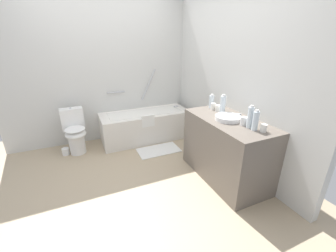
{
  "coord_description": "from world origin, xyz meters",
  "views": [
    {
      "loc": [
        -0.52,
        -2.49,
        1.75
      ],
      "look_at": [
        0.67,
        0.18,
        0.56
      ],
      "focal_mm": 22.89,
      "sensor_mm": 36.0,
      "label": 1
    }
  ],
  "objects_px": {
    "water_bottle_3": "(223,105)",
    "drinking_glass_2": "(213,106)",
    "water_bottle_0": "(212,102)",
    "toilet_paper_roll": "(66,151)",
    "bathtub": "(146,124)",
    "water_bottle_2": "(255,121)",
    "drinking_glass_1": "(218,108)",
    "drinking_glass_0": "(243,121)",
    "drinking_glass_3": "(264,128)",
    "sink_basin": "(228,118)",
    "sink_faucet": "(240,116)",
    "bath_mat": "(159,150)",
    "water_bottle_1": "(250,117)",
    "toilet": "(75,132)"
  },
  "relations": [
    {
      "from": "water_bottle_3",
      "to": "drinking_glass_2",
      "type": "relative_size",
      "value": 2.74
    },
    {
      "from": "water_bottle_0",
      "to": "toilet_paper_roll",
      "type": "xyz_separation_m",
      "value": [
        -2.05,
        1.02,
        -0.86
      ]
    },
    {
      "from": "bathtub",
      "to": "water_bottle_2",
      "type": "height_order",
      "value": "bathtub"
    },
    {
      "from": "drinking_glass_1",
      "to": "drinking_glass_2",
      "type": "relative_size",
      "value": 0.9
    },
    {
      "from": "water_bottle_0",
      "to": "drinking_glass_0",
      "type": "distance_m",
      "value": 0.71
    },
    {
      "from": "drinking_glass_3",
      "to": "water_bottle_0",
      "type": "bearing_deg",
      "value": 90.63
    },
    {
      "from": "sink_basin",
      "to": "drinking_glass_3",
      "type": "xyz_separation_m",
      "value": [
        0.11,
        -0.45,
        0.02
      ]
    },
    {
      "from": "water_bottle_2",
      "to": "drinking_glass_2",
      "type": "xyz_separation_m",
      "value": [
        0.01,
        0.79,
        -0.06
      ]
    },
    {
      "from": "drinking_glass_0",
      "to": "sink_faucet",
      "type": "bearing_deg",
      "value": 58.12
    },
    {
      "from": "drinking_glass_0",
      "to": "drinking_glass_2",
      "type": "relative_size",
      "value": 1.04
    },
    {
      "from": "drinking_glass_2",
      "to": "bath_mat",
      "type": "distance_m",
      "value": 1.22
    },
    {
      "from": "sink_basin",
      "to": "water_bottle_1",
      "type": "xyz_separation_m",
      "value": [
        0.06,
        -0.29,
        0.1
      ]
    },
    {
      "from": "bathtub",
      "to": "toilet",
      "type": "distance_m",
      "value": 1.21
    },
    {
      "from": "water_bottle_1",
      "to": "drinking_glass_3",
      "type": "xyz_separation_m",
      "value": [
        0.06,
        -0.15,
        -0.08
      ]
    },
    {
      "from": "toilet",
      "to": "sink_basin",
      "type": "xyz_separation_m",
      "value": [
        1.76,
        -1.56,
        0.5
      ]
    },
    {
      "from": "toilet_paper_roll",
      "to": "bathtub",
      "type": "bearing_deg",
      "value": 2.85
    },
    {
      "from": "toilet",
      "to": "water_bottle_0",
      "type": "height_order",
      "value": "water_bottle_0"
    },
    {
      "from": "sink_faucet",
      "to": "bath_mat",
      "type": "xyz_separation_m",
      "value": [
        -0.7,
        1.04,
        -0.85
      ]
    },
    {
      "from": "sink_faucet",
      "to": "drinking_glass_0",
      "type": "height_order",
      "value": "drinking_glass_0"
    },
    {
      "from": "bathtub",
      "to": "water_bottle_3",
      "type": "height_order",
      "value": "bathtub"
    },
    {
      "from": "sink_faucet",
      "to": "water_bottle_0",
      "type": "distance_m",
      "value": 0.51
    },
    {
      "from": "water_bottle_1",
      "to": "bath_mat",
      "type": "bearing_deg",
      "value": 113.21
    },
    {
      "from": "water_bottle_1",
      "to": "water_bottle_2",
      "type": "distance_m",
      "value": 0.08
    },
    {
      "from": "sink_basin",
      "to": "water_bottle_2",
      "type": "xyz_separation_m",
      "value": [
        0.06,
        -0.37,
        0.08
      ]
    },
    {
      "from": "bathtub",
      "to": "sink_faucet",
      "type": "height_order",
      "value": "bathtub"
    },
    {
      "from": "water_bottle_1",
      "to": "water_bottle_3",
      "type": "relative_size",
      "value": 0.99
    },
    {
      "from": "toilet",
      "to": "water_bottle_3",
      "type": "bearing_deg",
      "value": 50.29
    },
    {
      "from": "water_bottle_3",
      "to": "drinking_glass_0",
      "type": "relative_size",
      "value": 2.63
    },
    {
      "from": "toilet",
      "to": "water_bottle_3",
      "type": "xyz_separation_m",
      "value": [
        1.84,
        -1.34,
        0.59
      ]
    },
    {
      "from": "water_bottle_0",
      "to": "drinking_glass_2",
      "type": "relative_size",
      "value": 2.1
    },
    {
      "from": "bathtub",
      "to": "water_bottle_0",
      "type": "xyz_separation_m",
      "value": [
        0.65,
        -1.09,
        0.64
      ]
    },
    {
      "from": "drinking_glass_2",
      "to": "sink_faucet",
      "type": "bearing_deg",
      "value": -75.84
    },
    {
      "from": "water_bottle_2",
      "to": "bath_mat",
      "type": "bearing_deg",
      "value": 112.18
    },
    {
      "from": "sink_basin",
      "to": "water_bottle_1",
      "type": "height_order",
      "value": "water_bottle_1"
    },
    {
      "from": "sink_faucet",
      "to": "water_bottle_0",
      "type": "bearing_deg",
      "value": 98.82
    },
    {
      "from": "water_bottle_1",
      "to": "drinking_glass_3",
      "type": "distance_m",
      "value": 0.18
    },
    {
      "from": "bathtub",
      "to": "drinking_glass_1",
      "type": "distance_m",
      "value": 1.54
    },
    {
      "from": "sink_basin",
      "to": "water_bottle_2",
      "type": "height_order",
      "value": "water_bottle_2"
    },
    {
      "from": "drinking_glass_1",
      "to": "toilet",
      "type": "bearing_deg",
      "value": 146.5
    },
    {
      "from": "water_bottle_0",
      "to": "drinking_glass_1",
      "type": "xyz_separation_m",
      "value": [
        -0.01,
        -0.17,
        -0.05
      ]
    },
    {
      "from": "toilet",
      "to": "bath_mat",
      "type": "relative_size",
      "value": 1.05
    },
    {
      "from": "toilet",
      "to": "water_bottle_2",
      "type": "distance_m",
      "value": 2.71
    },
    {
      "from": "water_bottle_2",
      "to": "drinking_glass_0",
      "type": "distance_m",
      "value": 0.17
    },
    {
      "from": "water_bottle_3",
      "to": "drinking_glass_0",
      "type": "xyz_separation_m",
      "value": [
        -0.03,
        -0.43,
        -0.07
      ]
    },
    {
      "from": "sink_basin",
      "to": "sink_faucet",
      "type": "relative_size",
      "value": 2.04
    },
    {
      "from": "drinking_glass_2",
      "to": "bath_mat",
      "type": "bearing_deg",
      "value": 133.56
    },
    {
      "from": "drinking_glass_3",
      "to": "water_bottle_1",
      "type": "bearing_deg",
      "value": 110.28
    },
    {
      "from": "water_bottle_0",
      "to": "drinking_glass_3",
      "type": "bearing_deg",
      "value": -89.37
    },
    {
      "from": "water_bottle_3",
      "to": "drinking_glass_3",
      "type": "relative_size",
      "value": 3.08
    },
    {
      "from": "sink_basin",
      "to": "sink_faucet",
      "type": "height_order",
      "value": "sink_faucet"
    }
  ]
}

